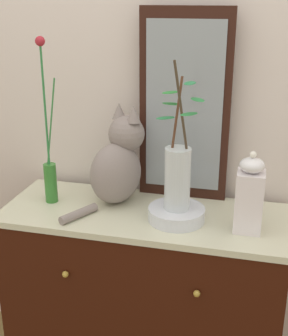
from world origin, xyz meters
name	(u,v)px	position (x,y,z in m)	size (l,w,h in m)	color
wall_back	(161,70)	(0.00, 0.29, 1.30)	(4.40, 0.08, 2.60)	silver
sideboard	(144,300)	(0.00, 0.00, 0.40)	(1.09, 0.44, 0.80)	#331207
mirror_leaning	(184,107)	(0.11, 0.19, 1.18)	(0.35, 0.03, 0.74)	black
cat_sitting	(118,163)	(-0.12, 0.08, 0.97)	(0.28, 0.39, 0.39)	gray
vase_slim_green	(49,164)	(-0.38, 0.01, 0.96)	(0.07, 0.05, 0.64)	#337A2E
bowl_porcelain	(176,214)	(0.13, -0.04, 0.83)	(0.21, 0.21, 0.05)	silver
vase_glass_clear	(178,174)	(0.13, -0.04, 0.98)	(0.19, 0.19, 0.54)	silver
jar_lidded_porcelain	(250,196)	(0.39, -0.05, 0.93)	(0.09, 0.09, 0.29)	white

